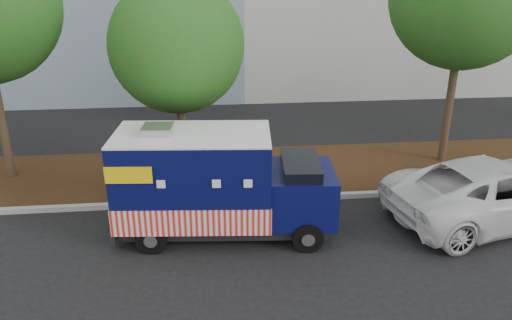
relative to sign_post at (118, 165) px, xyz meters
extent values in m
plane|color=black|center=(2.42, -1.72, -1.20)|extent=(120.00, 120.00, 0.00)
cube|color=#9E9E99|center=(2.42, -0.32, -1.12)|extent=(120.00, 0.18, 0.15)
cube|color=black|center=(2.42, 1.78, -1.12)|extent=(120.00, 4.00, 0.15)
cylinder|color=#38281C|center=(-3.73, 2.07, 0.93)|extent=(0.26, 0.26, 4.25)
cylinder|color=#38281C|center=(1.76, 1.31, 0.45)|extent=(0.26, 0.26, 3.30)
sphere|color=#1A5818|center=(1.76, 1.31, 3.07)|extent=(3.88, 3.88, 3.88)
cylinder|color=#38281C|center=(10.51, 1.92, 1.02)|extent=(0.26, 0.26, 4.44)
cube|color=#473828|center=(0.00, 0.00, 0.00)|extent=(0.06, 0.06, 2.40)
cube|color=black|center=(2.97, -1.99, -0.83)|extent=(5.10, 2.10, 0.25)
cube|color=#090B3F|center=(2.17, -1.92, 0.40)|extent=(3.89, 2.35, 2.13)
cube|color=red|center=(2.17, -1.92, -0.36)|extent=(3.93, 2.41, 0.67)
cube|color=white|center=(2.17, -1.92, 1.48)|extent=(3.89, 2.35, 0.05)
cube|color=#B7B7BA|center=(1.37, -1.85, 1.60)|extent=(0.77, 0.77, 0.20)
cube|color=#090B3F|center=(4.83, -2.15, -0.09)|extent=(1.76, 2.04, 1.24)
cube|color=black|center=(4.78, -2.14, 0.51)|extent=(1.03, 1.80, 0.58)
cube|color=black|center=(5.64, -2.21, -0.51)|extent=(0.22, 1.78, 0.27)
cube|color=black|center=(0.26, -1.76, -0.80)|extent=(0.33, 2.01, 0.25)
cube|color=#B7B7BA|center=(0.29, -1.76, 0.44)|extent=(0.17, 1.60, 1.69)
cube|color=#B7B7BA|center=(2.52, -0.89, 0.44)|extent=(1.60, 0.17, 0.98)
cube|color=yellow|center=(0.75, -2.86, 0.89)|extent=(1.06, 0.11, 0.40)
cube|color=yellow|center=(0.93, -0.76, 0.89)|extent=(1.06, 0.11, 0.40)
cylinder|color=black|center=(4.84, -3.06, -0.83)|extent=(0.77, 0.31, 0.75)
cylinder|color=black|center=(4.99, -1.25, -0.83)|extent=(0.77, 0.31, 0.75)
cylinder|color=black|center=(1.12, -2.74, -0.83)|extent=(0.77, 0.31, 0.75)
cylinder|color=black|center=(1.27, -0.94, -0.83)|extent=(0.77, 0.31, 0.75)
imported|color=silver|center=(10.13, -1.96, -0.37)|extent=(6.38, 3.91, 1.65)
camera|label=1|loc=(2.55, -13.26, 5.34)|focal=35.00mm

